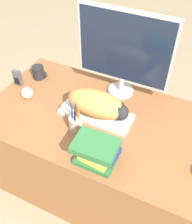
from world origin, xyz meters
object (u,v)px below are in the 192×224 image
book_stack (96,151)px  pen_cup (76,123)px  monitor (124,50)px  baseball (27,93)px  phone (18,78)px  coffee_mug (39,72)px  cat (98,104)px  keyboard (96,114)px

book_stack → pen_cup: bearing=143.8°
monitor → baseball: 0.66m
pen_cup → phone: size_ratio=1.81×
coffee_mug → book_stack: book_stack is taller
baseball → book_stack: book_stack is taller
baseball → phone: (-0.13, 0.08, 0.02)m
phone → monitor: bearing=19.4°
pen_cup → baseball: (-0.41, 0.11, -0.02)m
cat → coffee_mug: cat is taller
keyboard → phone: 0.60m
coffee_mug → monitor: bearing=10.3°
pen_cup → baseball: bearing=165.2°
keyboard → coffee_mug: coffee_mug is taller
coffee_mug → cat: bearing=-17.5°
book_stack → phone: bearing=155.8°
coffee_mug → book_stack: (0.65, -0.45, 0.03)m
baseball → book_stack: 0.65m
monitor → book_stack: (0.09, -0.56, -0.24)m
pen_cup → phone: 0.58m
baseball → coffee_mug: bearing=103.6°
baseball → keyboard: bearing=4.7°
keyboard → pen_cup: bearing=-109.7°
coffee_mug → pen_cup: (0.46, -0.31, 0.01)m
coffee_mug → baseball: bearing=-76.4°
monitor → phone: 0.73m
keyboard → phone: size_ratio=3.84×
pen_cup → book_stack: size_ratio=0.91×
coffee_mug → baseball: (0.05, -0.21, -0.01)m
keyboard → pen_cup: pen_cup is taller
monitor → coffee_mug: (-0.57, -0.10, -0.27)m
cat → phone: 0.61m
monitor → baseball: size_ratio=7.89×
monitor → baseball: (-0.52, -0.31, -0.27)m
cat → baseball: cat is taller
cat → baseball: 0.48m
monitor → phone: (-0.65, -0.23, -0.25)m
keyboard → pen_cup: size_ratio=2.12×
coffee_mug → phone: (-0.08, -0.12, 0.01)m
cat → phone: (-0.61, 0.04, -0.04)m
cat → coffee_mug: 0.56m
monitor → pen_cup: bearing=-103.8°
phone → book_stack: bearing=-24.2°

